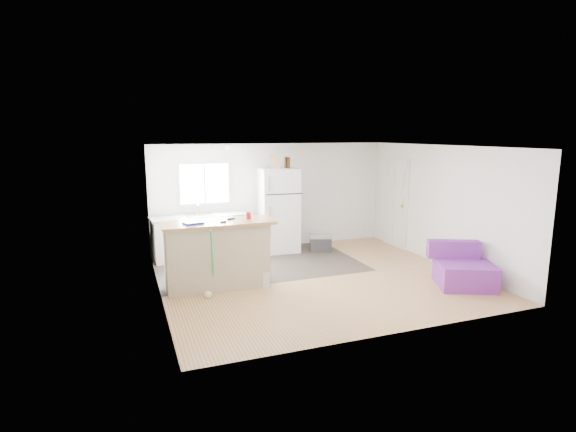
% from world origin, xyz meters
% --- Properties ---
extents(room, '(5.51, 5.01, 2.41)m').
position_xyz_m(room, '(0.00, 0.00, 1.20)').
color(room, '#92633D').
rests_on(room, ground).
extents(vinyl_zone, '(4.05, 2.50, 0.00)m').
position_xyz_m(vinyl_zone, '(-0.73, 1.25, 0.00)').
color(vinyl_zone, '#39312A').
rests_on(vinyl_zone, floor).
extents(window, '(1.18, 0.06, 0.98)m').
position_xyz_m(window, '(-1.55, 2.49, 1.55)').
color(window, white).
rests_on(window, back_wall).
extents(interior_door, '(0.11, 0.92, 2.10)m').
position_xyz_m(interior_door, '(2.72, 1.55, 1.02)').
color(interior_door, white).
rests_on(interior_door, right_wall).
extents(ceiling_fixture, '(0.30, 0.30, 0.07)m').
position_xyz_m(ceiling_fixture, '(-1.20, 1.20, 2.36)').
color(ceiling_fixture, white).
rests_on(ceiling_fixture, ceiling).
extents(kitchen_cabinets, '(2.09, 0.82, 1.19)m').
position_xyz_m(kitchen_cabinets, '(-1.73, 2.18, 0.46)').
color(kitchen_cabinets, white).
rests_on(kitchen_cabinets, floor).
extents(peninsula, '(1.90, 0.75, 1.16)m').
position_xyz_m(peninsula, '(-1.78, 0.14, 0.59)').
color(peninsula, tan).
rests_on(peninsula, floor).
extents(refrigerator, '(0.88, 0.84, 1.87)m').
position_xyz_m(refrigerator, '(0.01, 2.10, 0.93)').
color(refrigerator, white).
rests_on(refrigerator, floor).
extents(cooler, '(0.57, 0.48, 0.37)m').
position_xyz_m(cooler, '(0.90, 1.73, 0.19)').
color(cooler, '#2C2B2E').
rests_on(cooler, floor).
extents(purple_seat, '(1.18, 1.19, 0.75)m').
position_xyz_m(purple_seat, '(2.25, -1.27, 0.27)').
color(purple_seat, '#732D93').
rests_on(purple_seat, floor).
extents(cleaner_jug, '(0.17, 0.15, 0.32)m').
position_xyz_m(cleaner_jug, '(-1.01, -0.14, 0.14)').
color(cleaner_jug, silver).
rests_on(cleaner_jug, floor).
extents(mop, '(0.23, 0.32, 1.14)m').
position_xyz_m(mop, '(-2.00, -0.29, 0.23)').
color(mop, green).
rests_on(mop, floor).
extents(red_cup, '(0.10, 0.10, 0.12)m').
position_xyz_m(red_cup, '(-1.21, 0.16, 1.22)').
color(red_cup, red).
rests_on(red_cup, peninsula).
extents(blue_tray, '(0.34, 0.29, 0.04)m').
position_xyz_m(blue_tray, '(-2.18, 0.06, 1.18)').
color(blue_tray, '#152AC7').
rests_on(blue_tray, peninsula).
extents(tool_a, '(0.15, 0.10, 0.03)m').
position_xyz_m(tool_a, '(-1.51, 0.22, 1.18)').
color(tool_a, black).
rests_on(tool_a, peninsula).
extents(tool_b, '(0.11, 0.07, 0.03)m').
position_xyz_m(tool_b, '(-1.69, 0.01, 1.18)').
color(tool_b, black).
rests_on(tool_b, peninsula).
extents(cardboard_box, '(0.22, 0.15, 0.30)m').
position_xyz_m(cardboard_box, '(-0.08, 2.02, 2.02)').
color(cardboard_box, '#A08A5B').
rests_on(cardboard_box, refrigerator).
extents(bottle_left, '(0.09, 0.09, 0.25)m').
position_xyz_m(bottle_left, '(0.21, 1.98, 1.99)').
color(bottle_left, '#351A09').
rests_on(bottle_left, refrigerator).
extents(bottle_right, '(0.08, 0.08, 0.25)m').
position_xyz_m(bottle_right, '(0.20, 2.11, 1.99)').
color(bottle_right, '#351A09').
rests_on(bottle_right, refrigerator).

